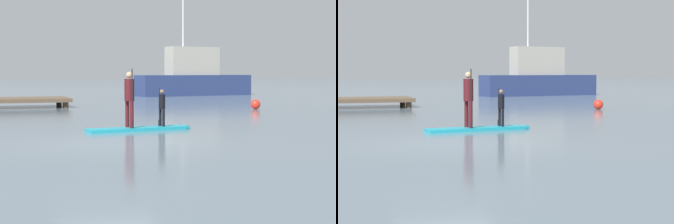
# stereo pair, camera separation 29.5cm
# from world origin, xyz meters

# --- Properties ---
(ground_plane) EXTENTS (240.00, 240.00, 0.00)m
(ground_plane) POSITION_xyz_m (0.00, 0.00, 0.00)
(ground_plane) COLOR slate
(paddleboard_near) EXTENTS (3.26, 1.04, 0.10)m
(paddleboard_near) POSITION_xyz_m (1.55, 2.91, 0.05)
(paddleboard_near) COLOR #1E9EB2
(paddleboard_near) RESTS_ON ground
(paddler_adult) EXTENTS (0.33, 0.52, 1.75)m
(paddler_adult) POSITION_xyz_m (1.25, 2.87, 1.05)
(paddler_adult) COLOR #4C1419
(paddler_adult) RESTS_ON paddleboard_near
(paddler_child_solo) EXTENTS (0.22, 0.39, 1.16)m
(paddler_child_solo) POSITION_xyz_m (2.31, 3.03, 0.73)
(paddler_child_solo) COLOR black
(paddler_child_solo) RESTS_ON paddleboard_near
(fishing_boat_green_midground) EXTENTS (8.93, 3.26, 7.13)m
(fishing_boat_green_midground) POSITION_xyz_m (12.28, 26.53, 1.28)
(fishing_boat_green_midground) COLOR navy
(fishing_boat_green_midground) RESTS_ON ground
(mooring_buoy_near) EXTENTS (0.46, 0.46, 0.46)m
(mooring_buoy_near) POSITION_xyz_m (9.42, 10.86, 0.23)
(mooring_buoy_near) COLOR red
(mooring_buoy_near) RESTS_ON ground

